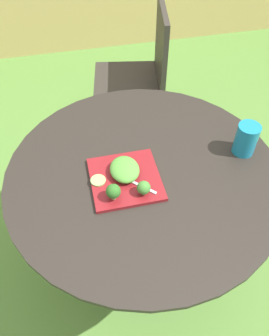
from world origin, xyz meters
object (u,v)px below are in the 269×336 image
at_px(drinking_glass, 246,140).
at_px(patio_chair, 143,69).
at_px(fork, 134,183).
at_px(salad_plate, 125,179).

bearing_deg(drinking_glass, patio_chair, 99.09).
relative_size(drinking_glass, fork, 1.06).
height_order(drinking_glass, fork, drinking_glass).
distance_m(salad_plate, drinking_glass, 0.49).
bearing_deg(fork, patio_chair, 74.56).
xyz_separation_m(salad_plate, fork, (0.03, -0.03, 0.01)).
height_order(salad_plate, drinking_glass, drinking_glass).
distance_m(drinking_glass, fork, 0.47).
relative_size(patio_chair, drinking_glass, 7.01).
xyz_separation_m(patio_chair, drinking_glass, (0.16, -1.00, 0.27)).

